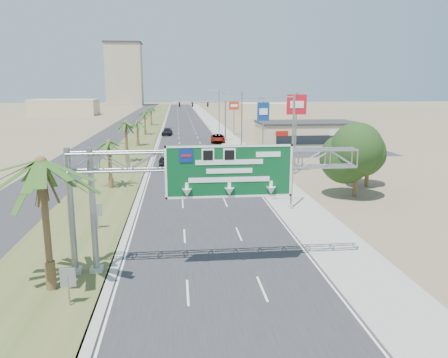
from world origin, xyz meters
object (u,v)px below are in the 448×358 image
pole_sign_blue (263,114)px  sign_gantry (201,170)px  car_left_lane (165,162)px  car_right_lane (218,138)px  store_building (306,134)px  pole_sign_red_near (296,110)px  car_far (167,132)px  car_mid_lane (207,162)px  pole_sign_red_far (234,108)px  signal_mast (215,117)px  palm_near (41,163)px

pole_sign_blue → sign_gantry: bearing=-105.3°
car_left_lane → car_right_lane: car_right_lane is taller
store_building → pole_sign_red_near: size_ratio=1.81×
sign_gantry → car_far: (-3.53, 74.34, -5.31)m
store_building → car_mid_lane: (-20.50, -22.40, -1.32)m
sign_gantry → pole_sign_red_near: (13.16, 27.90, 1.86)m
pole_sign_blue → pole_sign_red_far: bearing=93.3°
sign_gantry → pole_sign_red_far: size_ratio=2.17×
store_building → pole_sign_blue: pole_sign_blue is taller
signal_mast → car_far: (-9.76, 12.29, -4.11)m
car_mid_lane → signal_mast: bearing=75.4°
car_mid_lane → car_right_lane: 26.80m
signal_mast → car_right_lane: 4.47m
palm_near → store_building: size_ratio=0.46×
car_left_lane → pole_sign_red_far: (14.35, 38.93, 5.27)m
palm_near → car_left_lane: 36.46m
signal_mast → car_right_lane: signal_mast is taller
palm_near → car_far: (4.61, 76.26, -6.19)m
palm_near → pole_sign_red_far: palm_near is taller
pole_sign_red_far → sign_gantry: bearing=-98.9°
sign_gantry → car_right_lane: bearing=83.8°
car_mid_lane → pole_sign_red_far: pole_sign_red_far is taller
pole_sign_blue → car_mid_lane: bearing=-128.1°
palm_near → signal_mast: palm_near is taller
car_mid_lane → pole_sign_red_near: 14.06m
signal_mast → car_mid_lane: (-3.67, -28.38, -4.17)m
palm_near → signal_mast: size_ratio=0.81×
pole_sign_red_near → pole_sign_blue: (-0.35, 18.82, -1.60)m
pole_sign_red_near → pole_sign_blue: bearing=91.1°
sign_gantry → pole_sign_blue: (12.81, 46.72, 0.26)m
car_left_lane → palm_near: bearing=-93.6°
car_right_lane → car_far: size_ratio=1.14×
sign_gantry → signal_mast: size_ratio=1.63×
palm_near → pole_sign_blue: bearing=66.7°
car_left_lane → pole_sign_blue: 21.25m
store_building → car_right_lane: (-16.50, 4.10, -1.19)m
palm_near → car_mid_lane: palm_near is taller
pole_sign_red_near → pole_sign_red_far: pole_sign_red_near is taller
car_right_lane → pole_sign_blue: pole_sign_blue is taller
store_building → car_mid_lane: bearing=-132.5°
pole_sign_red_near → car_mid_lane: bearing=151.4°
car_mid_lane → car_far: bearing=91.3°
store_building → car_mid_lane: store_building is taller
sign_gantry → car_right_lane: size_ratio=2.87×
car_left_lane → car_far: (-0.52, 40.69, -0.05)m
sign_gantry → palm_near: size_ratio=2.01×
car_mid_lane → car_left_lane: bearing=173.0°
pole_sign_red_far → car_far: bearing=173.2°
store_building → car_far: (-26.59, 18.26, -1.26)m
sign_gantry → car_right_lane: 60.76m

